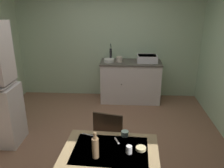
% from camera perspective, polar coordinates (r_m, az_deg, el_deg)
% --- Properties ---
extents(ground_plane, '(5.20, 5.20, 0.00)m').
position_cam_1_polar(ground_plane, '(4.07, -3.00, -13.12)').
color(ground_plane, '#8D644D').
extents(wall_back, '(4.30, 0.10, 2.64)m').
position_cam_1_polar(wall_back, '(5.52, -0.86, 10.51)').
color(wall_back, '#B7D1AF').
rests_on(wall_back, ground).
extents(counter_cabinet, '(1.35, 0.64, 0.92)m').
position_cam_1_polar(counter_cabinet, '(5.35, 4.50, 0.67)').
color(counter_cabinet, silver).
rests_on(counter_cabinet, ground).
extents(sink_basin, '(0.44, 0.34, 0.15)m').
position_cam_1_polar(sink_basin, '(5.22, 8.55, 6.15)').
color(sink_basin, silver).
rests_on(sink_basin, counter_cabinet).
extents(hand_pump, '(0.05, 0.27, 0.39)m').
position_cam_1_polar(hand_pump, '(5.24, -0.33, 7.43)').
color(hand_pump, '#232328').
rests_on(hand_pump, counter_cabinet).
extents(mixing_bowl_counter, '(0.22, 0.22, 0.07)m').
position_cam_1_polar(mixing_bowl_counter, '(5.18, -0.74, 5.77)').
color(mixing_bowl_counter, white).
rests_on(mixing_bowl_counter, counter_cabinet).
extents(stoneware_crock, '(0.14, 0.14, 0.12)m').
position_cam_1_polar(stoneware_crock, '(5.19, 1.80, 6.06)').
color(stoneware_crock, beige).
rests_on(stoneware_crock, counter_cabinet).
extents(dining_table, '(1.04, 0.77, 0.72)m').
position_cam_1_polar(dining_table, '(2.62, -0.41, -17.64)').
color(dining_table, tan).
rests_on(dining_table, ground).
extents(chair_far_side, '(0.48, 0.48, 0.90)m').
position_cam_1_polar(chair_far_side, '(3.19, -0.40, -13.19)').
color(chair_far_side, '#36251C').
rests_on(chair_far_side, ground).
extents(serving_bowl_wide, '(0.11, 0.11, 0.03)m').
position_cam_1_polar(serving_bowl_wide, '(2.57, 7.05, -15.34)').
color(serving_bowl_wide, beige).
rests_on(serving_bowl_wide, dining_table).
extents(teacup_cream, '(0.09, 0.09, 0.06)m').
position_cam_1_polar(teacup_cream, '(2.78, 3.14, -11.96)').
color(teacup_cream, '#ADD1C1').
rests_on(teacup_cream, dining_table).
extents(mug_dark, '(0.06, 0.06, 0.09)m').
position_cam_1_polar(mug_dark, '(2.50, 4.18, -15.66)').
color(mug_dark, white).
rests_on(mug_dark, dining_table).
extents(glass_bottle, '(0.07, 0.07, 0.28)m').
position_cam_1_polar(glass_bottle, '(2.40, -4.08, -15.13)').
color(glass_bottle, olive).
rests_on(glass_bottle, dining_table).
extents(table_knife, '(0.19, 0.07, 0.00)m').
position_cam_1_polar(table_knife, '(2.81, -5.49, -12.26)').
color(table_knife, silver).
rests_on(table_knife, dining_table).
extents(teaspoon_near_bowl, '(0.07, 0.13, 0.00)m').
position_cam_1_polar(teaspoon_near_bowl, '(2.70, 1.18, -13.65)').
color(teaspoon_near_bowl, beige).
rests_on(teaspoon_near_bowl, dining_table).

